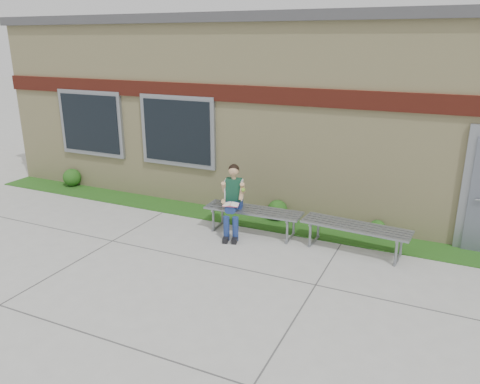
% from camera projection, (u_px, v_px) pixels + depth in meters
% --- Properties ---
extents(ground, '(80.00, 80.00, 0.00)m').
position_uv_depth(ground, '(245.00, 286.00, 7.30)').
color(ground, '#9E9E99').
rests_on(ground, ground).
extents(grass_strip, '(16.00, 0.80, 0.02)m').
position_uv_depth(grass_strip, '(297.00, 228.00, 9.54)').
color(grass_strip, '#214B14').
rests_on(grass_strip, ground).
extents(school_building, '(16.20, 6.22, 4.20)m').
position_uv_depth(school_building, '(342.00, 104.00, 11.81)').
color(school_building, beige).
rests_on(school_building, ground).
extents(bench_left, '(1.94, 0.59, 0.50)m').
position_uv_depth(bench_left, '(253.00, 215.00, 9.19)').
color(bench_left, gray).
rests_on(bench_left, ground).
extents(bench_right, '(1.97, 0.69, 0.50)m').
position_uv_depth(bench_right, '(355.00, 231.00, 8.39)').
color(bench_right, gray).
rests_on(bench_right, ground).
extents(girl, '(0.56, 0.84, 1.39)m').
position_uv_depth(girl, '(233.00, 198.00, 9.05)').
color(girl, navy).
rests_on(girl, ground).
extents(shrub_west, '(0.46, 0.46, 0.46)m').
position_uv_depth(shrub_west, '(72.00, 177.00, 12.17)').
color(shrub_west, '#214B14').
rests_on(shrub_west, grass_strip).
extents(shrub_mid, '(0.43, 0.43, 0.43)m').
position_uv_depth(shrub_mid, '(277.00, 210.00, 9.90)').
color(shrub_mid, '#214B14').
rests_on(shrub_mid, grass_strip).
extents(shrub_east, '(0.32, 0.32, 0.32)m').
position_uv_depth(shrub_east, '(377.00, 228.00, 9.09)').
color(shrub_east, '#214B14').
rests_on(shrub_east, grass_strip).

